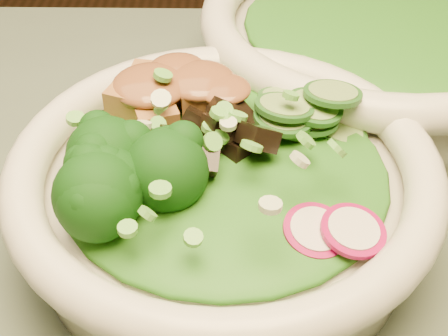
{
  "coord_description": "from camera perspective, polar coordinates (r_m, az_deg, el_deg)",
  "views": [
    {
      "loc": [
        -0.19,
        -0.25,
        1.07
      ],
      "look_at": [
        -0.2,
        0.05,
        0.81
      ],
      "focal_mm": 50.0,
      "sensor_mm": 36.0,
      "label": 1
    }
  ],
  "objects": [
    {
      "name": "salad_bowl",
      "position": [
        0.41,
        -0.0,
        -2.14
      ],
      "size": [
        0.28,
        0.28,
        0.08
      ],
      "rotation": [
        0.0,
        0.0,
        0.41
      ],
      "color": "silver",
      "rests_on": "dining_table"
    },
    {
      "name": "side_bowl",
      "position": [
        0.58,
        13.73,
        10.93
      ],
      "size": [
        0.31,
        0.31,
        0.08
      ],
      "rotation": [
        0.0,
        0.0,
        0.13
      ],
      "color": "silver",
      "rests_on": "dining_table"
    },
    {
      "name": "lettuce_bed",
      "position": [
        0.4,
        -0.0,
        0.11
      ],
      "size": [
        0.21,
        0.21,
        0.02
      ],
      "primitive_type": "ellipsoid",
      "color": "#1B5612",
      "rests_on": "salad_bowl"
    },
    {
      "name": "side_lettuce",
      "position": [
        0.57,
        14.08,
        12.83
      ],
      "size": [
        0.21,
        0.21,
        0.03
      ],
      "primitive_type": "ellipsoid",
      "color": "#1B5612",
      "rests_on": "side_bowl"
    },
    {
      "name": "broccoli_florets",
      "position": [
        0.36,
        -8.3,
        -1.81
      ],
      "size": [
        0.1,
        0.1,
        0.05
      ],
      "primitive_type": null,
      "rotation": [
        0.0,
        0.0,
        0.41
      ],
      "color": "black",
      "rests_on": "salad_bowl"
    },
    {
      "name": "radish_slices",
      "position": [
        0.36,
        6.64,
        -5.12
      ],
      "size": [
        0.12,
        0.08,
        0.02
      ],
      "primitive_type": null,
      "rotation": [
        0.0,
        0.0,
        0.41
      ],
      "color": "#970B4A",
      "rests_on": "salad_bowl"
    },
    {
      "name": "cucumber_slices",
      "position": [
        0.42,
        7.71,
        4.64
      ],
      "size": [
        0.09,
        0.09,
        0.04
      ],
      "primitive_type": null,
      "rotation": [
        0.0,
        0.0,
        0.41
      ],
      "color": "#7EAA5E",
      "rests_on": "salad_bowl"
    },
    {
      "name": "mushroom_heap",
      "position": [
        0.4,
        -1.02,
        2.7
      ],
      "size": [
        0.09,
        0.09,
        0.04
      ],
      "primitive_type": null,
      "rotation": [
        0.0,
        0.0,
        0.41
      ],
      "color": "black",
      "rests_on": "salad_bowl"
    },
    {
      "name": "tofu_cubes",
      "position": [
        0.43,
        -4.67,
        6.09
      ],
      "size": [
        0.11,
        0.09,
        0.04
      ],
      "primitive_type": null,
      "rotation": [
        0.0,
        0.0,
        0.41
      ],
      "color": "#A46F36",
      "rests_on": "salad_bowl"
    },
    {
      "name": "peanut_sauce",
      "position": [
        0.43,
        -4.77,
        7.57
      ],
      "size": [
        0.07,
        0.06,
        0.02
      ],
      "primitive_type": "ellipsoid",
      "color": "brown",
      "rests_on": "tofu_cubes"
    },
    {
      "name": "scallion_garnish",
      "position": [
        0.38,
        -0.0,
        2.97
      ],
      "size": [
        0.2,
        0.2,
        0.02
      ],
      "primitive_type": null,
      "color": "#61B841",
      "rests_on": "salad_bowl"
    }
  ]
}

